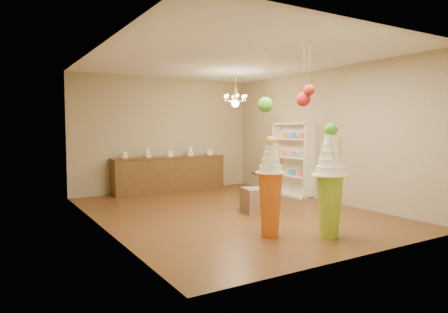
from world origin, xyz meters
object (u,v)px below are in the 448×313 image
pedestal_green (330,191)px  pedestal_orange (270,196)px  sideboard (170,174)px  round_table (265,184)px

pedestal_green → pedestal_orange: size_ratio=1.13×
sideboard → round_table: sideboard is taller
pedestal_orange → round_table: pedestal_orange is taller
pedestal_orange → round_table: 2.27m
pedestal_green → round_table: pedestal_green is taller
pedestal_orange → sideboard: bearing=85.2°
pedestal_green → sideboard: (-0.32, 5.34, -0.24)m
pedestal_green → sideboard: pedestal_green is taller
pedestal_orange → sideboard: 4.84m
round_table → pedestal_orange: bearing=-125.1°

